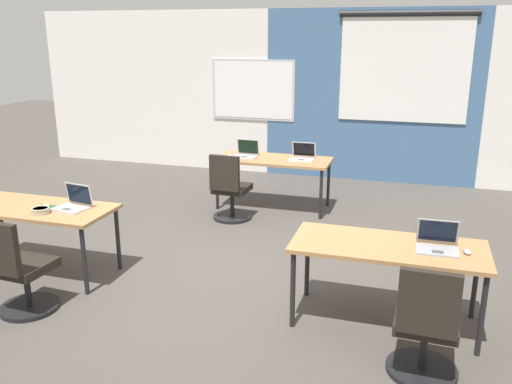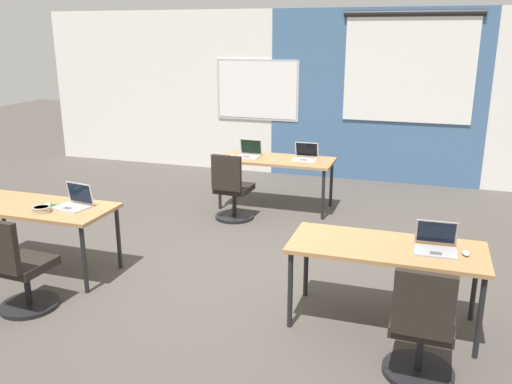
{
  "view_description": "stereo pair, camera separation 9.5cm",
  "coord_description": "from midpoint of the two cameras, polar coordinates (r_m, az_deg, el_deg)",
  "views": [
    {
      "loc": [
        1.9,
        -4.88,
        2.41
      ],
      "look_at": [
        0.36,
        0.16,
        0.84
      ],
      "focal_mm": 37.56,
      "sensor_mm": 36.0,
      "label": 1
    },
    {
      "loc": [
        1.99,
        -4.85,
        2.41
      ],
      "look_at": [
        0.36,
        0.16,
        0.84
      ],
      "focal_mm": 37.56,
      "sensor_mm": 36.0,
      "label": 2
    }
  ],
  "objects": [
    {
      "name": "ground_plane",
      "position": [
        5.77,
        -4.45,
        -8.17
      ],
      "size": [
        24.0,
        24.0,
        0.0
      ],
      "color": "#47423D"
    },
    {
      "name": "back_wall_assembly",
      "position": [
        9.31,
        5.1,
        10.36
      ],
      "size": [
        10.0,
        0.27,
        2.8
      ],
      "color": "silver",
      "rests_on": "ground"
    },
    {
      "name": "desk_near_left",
      "position": [
        5.91,
        -22.83,
        -1.99
      ],
      "size": [
        1.6,
        0.7,
        0.72
      ],
      "color": "#A37547",
      "rests_on": "ground"
    },
    {
      "name": "desk_near_right",
      "position": [
        4.62,
        13.31,
        -6.18
      ],
      "size": [
        1.6,
        0.7,
        0.72
      ],
      "color": "#A37547",
      "rests_on": "ground"
    },
    {
      "name": "desk_far_center",
      "position": [
        7.54,
        1.51,
        3.15
      ],
      "size": [
        1.6,
        0.7,
        0.72
      ],
      "color": "#A37547",
      "rests_on": "ground"
    },
    {
      "name": "laptop_near_left_inner",
      "position": [
        5.68,
        -19.31,
        -1.15
      ],
      "size": [
        0.37,
        0.32,
        0.24
      ],
      "rotation": [
        0.0,
        0.0,
        -0.17
      ],
      "color": "#B7B7BC",
      "rests_on": "desk_near_left"
    },
    {
      "name": "mousepad_near_left_inner",
      "position": [
        5.81,
        -21.98,
        -1.57
      ],
      "size": [
        0.22,
        0.19,
        0.0
      ],
      "color": "#23512D",
      "rests_on": "desk_near_left"
    },
    {
      "name": "mouse_near_left_inner",
      "position": [
        5.8,
        -22.0,
        -1.39
      ],
      "size": [
        0.09,
        0.11,
        0.03
      ],
      "color": "silver",
      "rests_on": "mousepad_near_left_inner"
    },
    {
      "name": "chair_near_left_inner",
      "position": [
        5.21,
        -24.39,
        -7.98
      ],
      "size": [
        0.52,
        0.55,
        0.92
      ],
      "rotation": [
        0.0,
        0.0,
        3.08
      ],
      "color": "black",
      "rests_on": "ground"
    },
    {
      "name": "laptop_near_right_end",
      "position": [
        4.59,
        18.2,
        -5.25
      ],
      "size": [
        0.34,
        0.3,
        0.23
      ],
      "rotation": [
        0.0,
        0.0,
        0.03
      ],
      "color": "#9E9EA3",
      "rests_on": "desk_near_right"
    },
    {
      "name": "mouse_near_right_end",
      "position": [
        4.6,
        21.02,
        -5.95
      ],
      "size": [
        0.07,
        0.11,
        0.03
      ],
      "color": "#B2B2B7",
      "rests_on": "desk_near_right"
    },
    {
      "name": "chair_near_right_end",
      "position": [
        4.09,
        16.94,
        -14.04
      ],
      "size": [
        0.52,
        0.55,
        0.92
      ],
      "rotation": [
        0.0,
        0.0,
        3.1
      ],
      "color": "black",
      "rests_on": "ground"
    },
    {
      "name": "laptop_far_right",
      "position": [
        7.48,
        4.62,
        3.85
      ],
      "size": [
        0.34,
        0.3,
        0.23
      ],
      "rotation": [
        0.0,
        0.0,
        0.02
      ],
      "color": "silver",
      "rests_on": "desk_far_center"
    },
    {
      "name": "laptop_far_left",
      "position": [
        7.63,
        -1.41,
        4.17
      ],
      "size": [
        0.34,
        0.28,
        0.24
      ],
      "rotation": [
        0.0,
        0.0,
        -0.03
      ],
      "color": "#B7B7BC",
      "rests_on": "desk_far_center"
    },
    {
      "name": "mouse_far_left",
      "position": [
        7.64,
        -3.17,
        3.91
      ],
      "size": [
        0.07,
        0.11,
        0.03
      ],
      "color": "silver",
      "rests_on": "desk_far_center"
    },
    {
      "name": "chair_far_left",
      "position": [
        7.1,
        -3.16,
        -0.09
      ],
      "size": [
        0.52,
        0.55,
        0.92
      ],
      "rotation": [
        0.0,
        0.0,
        3.09
      ],
      "color": "black",
      "rests_on": "ground"
    },
    {
      "name": "snack_bowl",
      "position": [
        5.63,
        -22.42,
        -1.8
      ],
      "size": [
        0.18,
        0.18,
        0.06
      ],
      "color": "tan",
      "rests_on": "desk_near_left"
    }
  ]
}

